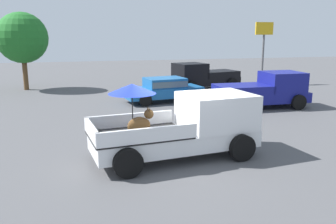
{
  "coord_description": "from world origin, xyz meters",
  "views": [
    {
      "loc": [
        -2.88,
        -9.88,
        3.72
      ],
      "look_at": [
        0.17,
        1.48,
        1.1
      ],
      "focal_mm": 37.73,
      "sensor_mm": 36.0,
      "label": 1
    }
  ],
  "objects_px": {
    "pickup_truck_far": "(264,90)",
    "parked_sedan_near": "(164,88)",
    "motel_sign": "(264,40)",
    "pickup_truck_main": "(188,125)",
    "pickup_truck_red": "(202,76)"
  },
  "relations": [
    {
      "from": "motel_sign",
      "to": "pickup_truck_far",
      "type": "bearing_deg",
      "value": -118.79
    },
    {
      "from": "pickup_truck_main",
      "to": "motel_sign",
      "type": "distance_m",
      "value": 17.44
    },
    {
      "from": "pickup_truck_far",
      "to": "parked_sedan_near",
      "type": "height_order",
      "value": "pickup_truck_far"
    },
    {
      "from": "pickup_truck_red",
      "to": "pickup_truck_far",
      "type": "height_order",
      "value": "same"
    },
    {
      "from": "parked_sedan_near",
      "to": "motel_sign",
      "type": "height_order",
      "value": "motel_sign"
    },
    {
      "from": "pickup_truck_far",
      "to": "motel_sign",
      "type": "distance_m",
      "value": 9.19
    },
    {
      "from": "pickup_truck_main",
      "to": "parked_sedan_near",
      "type": "xyz_separation_m",
      "value": [
        1.52,
        8.89,
        -0.24
      ]
    },
    {
      "from": "pickup_truck_red",
      "to": "parked_sedan_near",
      "type": "relative_size",
      "value": 1.13
    },
    {
      "from": "motel_sign",
      "to": "parked_sedan_near",
      "type": "bearing_deg",
      "value": -150.89
    },
    {
      "from": "pickup_truck_main",
      "to": "pickup_truck_red",
      "type": "relative_size",
      "value": 1.03
    },
    {
      "from": "pickup_truck_main",
      "to": "parked_sedan_near",
      "type": "height_order",
      "value": "pickup_truck_main"
    },
    {
      "from": "motel_sign",
      "to": "pickup_truck_main",
      "type": "bearing_deg",
      "value": -126.93
    },
    {
      "from": "pickup_truck_red",
      "to": "motel_sign",
      "type": "relative_size",
      "value": 1.12
    },
    {
      "from": "pickup_truck_far",
      "to": "parked_sedan_near",
      "type": "xyz_separation_m",
      "value": [
        -4.59,
        2.85,
        -0.13
      ]
    },
    {
      "from": "pickup_truck_main",
      "to": "pickup_truck_far",
      "type": "relative_size",
      "value": 1.08
    }
  ]
}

